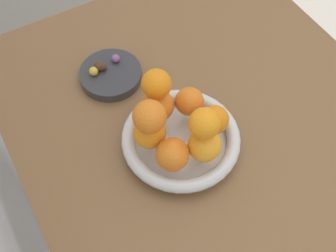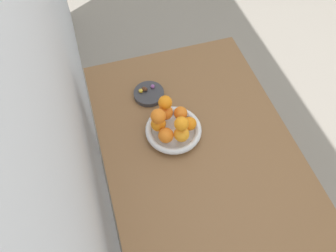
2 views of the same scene
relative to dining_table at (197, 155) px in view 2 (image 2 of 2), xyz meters
name	(u,v)px [view 2 (image 2 of 2)]	position (x,y,z in m)	size (l,w,h in m)	color
ground_plane	(189,208)	(0.00, 0.00, -0.65)	(6.00, 6.00, 0.00)	gray
wall_back	(41,85)	(0.00, 0.46, 0.60)	(4.00, 0.05, 2.50)	silver
dining_table	(197,155)	(0.00, 0.00, 0.00)	(1.10, 0.76, 0.74)	brown
fruit_bowl	(173,130)	(0.08, 0.08, 0.11)	(0.23, 0.23, 0.04)	silver
candy_dish	(149,94)	(0.30, 0.12, 0.10)	(0.13, 0.13, 0.02)	#333338
orange_0	(181,134)	(0.02, 0.07, 0.16)	(0.06, 0.06, 0.06)	orange
orange_1	(190,124)	(0.06, 0.02, 0.16)	(0.06, 0.06, 0.06)	orange
orange_2	(181,113)	(0.12, 0.04, 0.16)	(0.06, 0.06, 0.06)	orange
orange_3	(165,112)	(0.14, 0.10, 0.16)	(0.06, 0.06, 0.06)	orange
orange_4	(158,124)	(0.09, 0.14, 0.16)	(0.06, 0.06, 0.06)	orange
orange_5	(166,135)	(0.03, 0.12, 0.16)	(0.06, 0.06, 0.06)	orange
orange_6	(158,116)	(0.09, 0.14, 0.22)	(0.06, 0.06, 0.06)	orange
orange_7	(181,124)	(0.03, 0.07, 0.22)	(0.06, 0.06, 0.06)	orange
orange_8	(165,102)	(0.14, 0.09, 0.22)	(0.06, 0.06, 0.06)	orange
candy_ball_0	(153,86)	(0.32, 0.10, 0.12)	(0.02, 0.02, 0.02)	#8C4C99
candy_ball_1	(144,89)	(0.32, 0.14, 0.12)	(0.02, 0.02, 0.02)	#472819
candy_ball_2	(146,89)	(0.31, 0.14, 0.12)	(0.02, 0.02, 0.02)	#472819
candy_ball_3	(141,91)	(0.31, 0.16, 0.12)	(0.02, 0.02, 0.02)	gold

